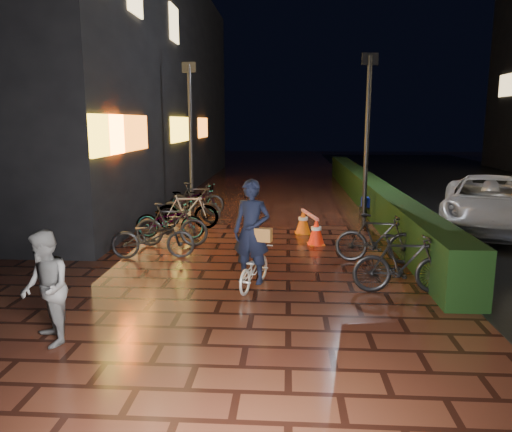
# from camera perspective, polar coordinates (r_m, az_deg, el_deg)

# --- Properties ---
(ground) EXTENTS (80.00, 80.00, 0.00)m
(ground) POSITION_cam_1_polar(r_m,az_deg,el_deg) (9.85, 0.45, -6.33)
(ground) COLOR #381911
(ground) RESTS_ON ground
(hedge) EXTENTS (0.70, 20.00, 1.00)m
(hedge) POSITION_cam_1_polar(r_m,az_deg,el_deg) (17.78, 12.61, 2.77)
(hedge) COLOR black
(hedge) RESTS_ON ground
(bystander_person) EXTENTS (0.91, 0.94, 1.53)m
(bystander_person) POSITION_cam_1_polar(r_m,az_deg,el_deg) (7.08, -22.94, -7.64)
(bystander_person) COLOR slate
(bystander_person) RESTS_ON ground
(van) EXTENTS (3.98, 5.68, 1.44)m
(van) POSITION_cam_1_polar(r_m,az_deg,el_deg) (14.80, 25.16, 1.32)
(van) COLOR silver
(van) RESTS_ON ground
(storefront_block) EXTENTS (12.09, 22.00, 9.00)m
(storefront_block) POSITION_cam_1_polar(r_m,az_deg,el_deg) (23.23, -22.63, 13.94)
(storefront_block) COLOR black
(storefront_block) RESTS_ON ground
(lamp_post_hedge) EXTENTS (0.45, 0.15, 4.67)m
(lamp_post_hedge) POSITION_cam_1_polar(r_m,az_deg,el_deg) (14.04, 12.57, 9.19)
(lamp_post_hedge) COLOR black
(lamp_post_hedge) RESTS_ON ground
(lamp_post_sf) EXTENTS (0.45, 0.13, 4.70)m
(lamp_post_sf) POSITION_cam_1_polar(r_m,az_deg,el_deg) (16.15, -7.48, 9.58)
(lamp_post_sf) COLOR black
(lamp_post_sf) RESTS_ON ground
(cyclist) EXTENTS (0.83, 1.43, 1.94)m
(cyclist) POSITION_cam_1_polar(r_m,az_deg,el_deg) (8.69, -0.39, -3.75)
(cyclist) COLOR white
(cyclist) RESTS_ON ground
(traffic_barrier) EXTENTS (0.70, 1.61, 0.65)m
(traffic_barrier) POSITION_cam_1_polar(r_m,az_deg,el_deg) (12.51, 6.12, -1.15)
(traffic_barrier) COLOR #FF260D
(traffic_barrier) RESTS_ON ground
(cart_assembly) EXTENTS (0.56, 0.58, 0.96)m
(cart_assembly) POSITION_cam_1_polar(r_m,az_deg,el_deg) (15.20, 12.70, 1.41)
(cart_assembly) COLOR black
(cart_assembly) RESTS_ON ground
(parked_bikes_storefront) EXTENTS (2.00, 6.21, 1.03)m
(parked_bikes_storefront) POSITION_cam_1_polar(r_m,az_deg,el_deg) (13.58, -8.39, 0.44)
(parked_bikes_storefront) COLOR black
(parked_bikes_storefront) RESTS_ON ground
(parked_bikes_hedge) EXTENTS (1.86, 2.46, 1.03)m
(parked_bikes_hedge) POSITION_cam_1_polar(r_m,az_deg,el_deg) (9.72, 14.98, -3.78)
(parked_bikes_hedge) COLOR black
(parked_bikes_hedge) RESTS_ON ground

